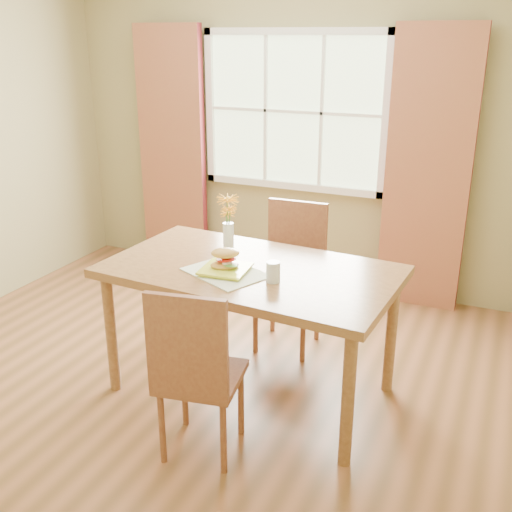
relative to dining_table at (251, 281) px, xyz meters
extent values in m
cube|color=brown|center=(-0.44, -0.04, -0.75)|extent=(4.20, 3.80, 0.02)
cube|color=#948A59|center=(-0.44, 1.87, 0.61)|extent=(4.20, 0.02, 2.70)
cube|color=#B0C897|center=(-0.44, 1.84, 0.76)|extent=(1.50, 0.02, 1.20)
cube|color=white|center=(-0.44, 1.81, 1.39)|extent=(1.62, 0.04, 0.06)
cube|color=white|center=(-0.44, 1.81, 0.13)|extent=(1.62, 0.04, 0.06)
cube|color=white|center=(-1.22, 1.81, 0.76)|extent=(0.06, 0.04, 1.32)
cube|color=white|center=(0.34, 1.81, 0.76)|extent=(0.06, 0.04, 1.32)
cube|color=white|center=(-0.44, 1.81, 0.76)|extent=(1.50, 0.03, 0.02)
cube|color=maroon|center=(-1.59, 1.74, 0.36)|extent=(0.65, 0.08, 2.20)
cube|color=maroon|center=(0.71, 1.74, 0.36)|extent=(0.65, 0.08, 2.20)
cube|color=olive|center=(0.00, 0.00, 0.06)|extent=(1.75, 1.06, 0.05)
cylinder|color=olive|center=(-0.79, -0.34, -0.35)|extent=(0.07, 0.07, 0.77)
cylinder|color=olive|center=(0.74, -0.44, -0.35)|extent=(0.07, 0.07, 0.77)
cylinder|color=olive|center=(-0.74, 0.44, -0.35)|extent=(0.07, 0.07, 0.77)
cylinder|color=olive|center=(0.79, 0.34, -0.35)|extent=(0.07, 0.07, 0.77)
cube|color=brown|center=(0.00, -0.62, -0.30)|extent=(0.47, 0.47, 0.04)
cube|color=brown|center=(0.03, -0.80, -0.02)|extent=(0.41, 0.10, 0.53)
cylinder|color=brown|center=(-0.13, -0.81, -0.53)|extent=(0.04, 0.04, 0.42)
cylinder|color=brown|center=(0.19, -0.75, -0.53)|extent=(0.04, 0.04, 0.42)
cylinder|color=brown|center=(-0.19, -0.49, -0.53)|extent=(0.04, 0.04, 0.42)
cylinder|color=brown|center=(0.13, -0.43, -0.53)|extent=(0.04, 0.04, 0.42)
cube|color=brown|center=(0.00, 0.62, -0.28)|extent=(0.44, 0.44, 0.04)
cube|color=brown|center=(-0.01, 0.81, 0.01)|extent=(0.43, 0.05, 0.55)
cylinder|color=brown|center=(-0.17, 0.44, -0.52)|extent=(0.04, 0.04, 0.44)
cylinder|color=brown|center=(0.18, 0.45, -0.52)|extent=(0.04, 0.04, 0.44)
cylinder|color=brown|center=(-0.18, 0.79, -0.52)|extent=(0.04, 0.04, 0.44)
cylinder|color=brown|center=(0.17, 0.80, -0.52)|extent=(0.04, 0.04, 0.44)
cube|color=beige|center=(-0.09, -0.14, 0.09)|extent=(0.55, 0.49, 0.01)
cube|color=#CBDA36|center=(-0.10, -0.13, 0.10)|extent=(0.29, 0.29, 0.01)
ellipsoid|color=gold|center=(-0.11, -0.12, 0.13)|extent=(0.20, 0.18, 0.05)
ellipsoid|color=#4C8C2D|center=(-0.06, -0.14, 0.14)|extent=(0.09, 0.06, 0.01)
cylinder|color=red|center=(-0.11, -0.12, 0.16)|extent=(0.09, 0.09, 0.01)
cylinder|color=red|center=(-0.08, -0.11, 0.17)|extent=(0.08, 0.08, 0.01)
ellipsoid|color=gold|center=(-0.10, -0.12, 0.20)|extent=(0.20, 0.18, 0.06)
cylinder|color=silver|center=(0.20, -0.14, 0.14)|extent=(0.08, 0.08, 0.12)
cylinder|color=silver|center=(0.20, -0.14, 0.13)|extent=(0.07, 0.07, 0.10)
cylinder|color=silver|center=(-0.26, 0.24, 0.17)|extent=(0.07, 0.07, 0.17)
cylinder|color=silver|center=(-0.26, 0.24, 0.13)|extent=(0.06, 0.06, 0.09)
cylinder|color=#3D7028|center=(-0.26, 0.24, 0.25)|extent=(0.01, 0.01, 0.32)
cylinder|color=#3D7028|center=(-0.25, 0.23, 0.22)|extent=(0.01, 0.01, 0.27)
cylinder|color=#3D7028|center=(-0.27, 0.25, 0.20)|extent=(0.01, 0.01, 0.23)
camera|label=1|loc=(1.36, -2.97, 1.38)|focal=42.00mm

